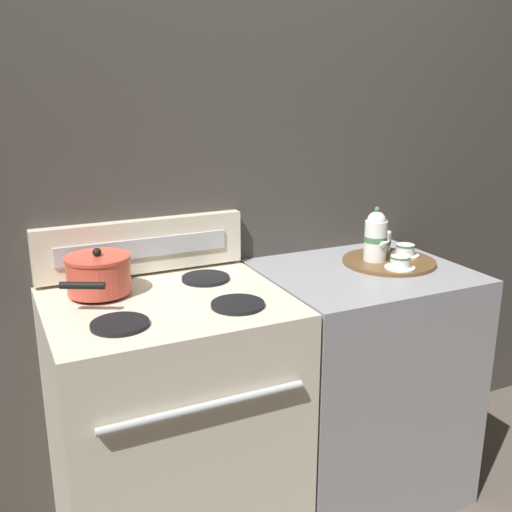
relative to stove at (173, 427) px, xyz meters
name	(u,v)px	position (x,y,z in m)	size (l,w,h in m)	color
ground_plane	(269,509)	(0.36, 0.00, -0.45)	(6.00, 6.00, 0.00)	brown
wall_back	(232,210)	(0.36, 0.33, 0.65)	(6.00, 0.05, 2.20)	#423D38
stove	(173,427)	(0.00, 0.00, 0.00)	(0.75, 0.65, 0.92)	beige
control_panel	(142,246)	(0.00, 0.29, 0.56)	(0.74, 0.05, 0.19)	beige
side_counter	(358,382)	(0.74, 0.00, 0.00)	(0.72, 0.62, 0.91)	#939399
saucepan	(98,274)	(-0.18, 0.14, 0.52)	(0.24, 0.29, 0.15)	#D14C38
serving_tray	(389,262)	(0.87, 0.03, 0.46)	(0.35, 0.35, 0.01)	brown
teapot	(376,236)	(0.82, 0.05, 0.56)	(0.09, 0.14, 0.20)	white
teacup_left	(405,250)	(0.96, 0.04, 0.49)	(0.11, 0.11, 0.05)	white
teacup_right	(400,262)	(0.84, -0.08, 0.49)	(0.11, 0.11, 0.05)	white
creamer_jug	(382,241)	(0.92, 0.14, 0.51)	(0.07, 0.07, 0.08)	white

